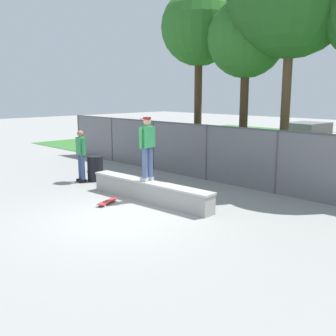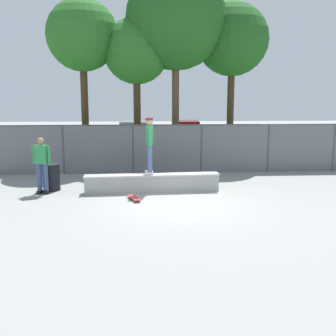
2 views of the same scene
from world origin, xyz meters
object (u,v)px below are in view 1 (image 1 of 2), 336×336
bystander (81,154)px  trash_bin (95,168)px  concrete_ledge (149,191)px  tree_near_right (246,40)px  tree_near_left (199,28)px  skateboarder (147,146)px  skateboard (108,202)px  car_silver (307,139)px

bystander → trash_bin: (0.18, 0.45, -0.56)m
concrete_ledge → tree_near_right: tree_near_right is taller
tree_near_left → trash_bin: 7.19m
tree_near_right → bystander: size_ratio=3.58×
skateboarder → trash_bin: bearing=172.6°
skateboard → tree_near_right: tree_near_right is taller
tree_near_left → tree_near_right: tree_near_left is taller
skateboarder → bystander: bearing=-179.6°
skateboarder → tree_near_left: tree_near_left is taller
car_silver → trash_bin: (-2.62, -10.73, -0.39)m
concrete_ledge → tree_near_left: bearing=118.1°
skateboarder → skateboard: skateboarder is taller
concrete_ledge → trash_bin: (-3.36, 0.44, 0.15)m
trash_bin → tree_near_left: bearing=84.0°
skateboarder → bystander: size_ratio=1.01×
skateboard → bystander: (-2.96, 1.04, 0.94)m
skateboarder → car_silver: skateboarder is taller
car_silver → trash_bin: car_silver is taller
tree_near_left → bystander: 7.13m
bystander → skateboard: bearing=-19.4°
tree_near_right → car_silver: size_ratio=1.52×
skateboarder → tree_near_left: size_ratio=0.25×
car_silver → concrete_ledge: bearing=-86.2°
skateboarder → tree_near_right: tree_near_right is taller
tree_near_right → bystander: bearing=-119.4°
skateboard → bystander: bearing=160.6°
tree_near_left → trash_bin: (-0.52, -4.90, -5.23)m
skateboarder → skateboard: (-0.51, -1.07, -1.55)m
car_silver → bystander: bystander is taller
tree_near_right → concrete_ledge: bearing=-84.4°
skateboarder → tree_near_right: 6.34m
skateboarder → tree_near_right: bearing=94.8°
bystander → tree_near_left: bearing=82.6°
tree_near_right → tree_near_left: bearing=-179.9°
tree_near_right → trash_bin: size_ratio=7.33×
concrete_ledge → bystander: (-3.55, -0.01, 0.71)m
concrete_ledge → trash_bin: size_ratio=5.00×
tree_near_left → car_silver: (2.10, 5.83, -4.84)m
skateboard → tree_near_right: bearing=89.5°
skateboard → car_silver: bearing=90.7°
car_silver → trash_bin: size_ratio=4.83×
car_silver → skateboard: bearing=-89.3°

